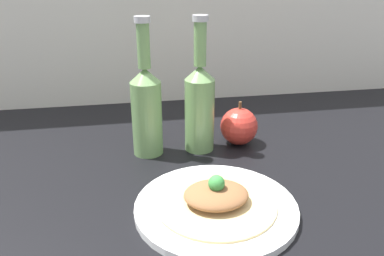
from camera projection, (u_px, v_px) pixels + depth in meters
ground_plane at (216, 202)px, 66.38cm from camera, size 180.00×110.00×4.00cm
plate at (216, 206)px, 60.46cm from camera, size 26.31×26.31×1.48cm
plated_food at (216, 197)px, 59.80cm from camera, size 19.51×19.51×5.19cm
cider_bottle_left at (146, 107)px, 76.25cm from camera, size 6.27×6.27×28.23cm
cider_bottle_right at (200, 104)px, 78.07cm from camera, size 6.27×6.27×28.23cm
apple at (239, 126)px, 82.93cm from camera, size 8.29×8.29×9.88cm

